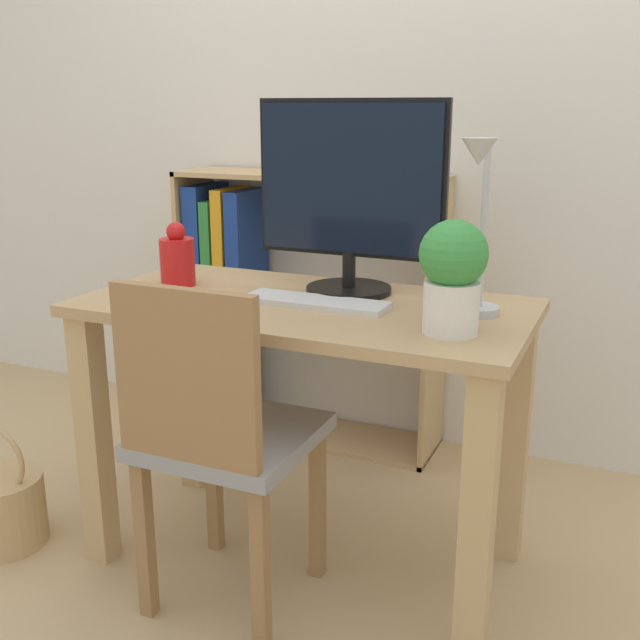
{
  "coord_description": "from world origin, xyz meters",
  "views": [
    {
      "loc": [
        0.8,
        -1.71,
        1.25
      ],
      "look_at": [
        0.0,
        0.1,
        0.68
      ],
      "focal_mm": 42.0,
      "sensor_mm": 36.0,
      "label": 1
    }
  ],
  "objects": [
    {
      "name": "ground_plane",
      "position": [
        0.0,
        0.0,
        0.0
      ],
      "size": [
        10.0,
        10.0,
        0.0
      ],
      "primitive_type": "plane",
      "color": "tan"
    },
    {
      "name": "desk",
      "position": [
        0.0,
        0.0,
        0.59
      ],
      "size": [
        1.16,
        0.59,
        0.75
      ],
      "color": "tan",
      "rests_on": "ground_plane"
    },
    {
      "name": "wall_back",
      "position": [
        0.0,
        0.93,
        1.3
      ],
      "size": [
        8.0,
        0.05,
        2.6
      ],
      "color": "silver",
      "rests_on": "ground_plane"
    },
    {
      "name": "keyboard",
      "position": [
        0.04,
        -0.02,
        0.76
      ],
      "size": [
        0.38,
        0.11,
        0.02
      ],
      "color": "silver",
      "rests_on": "desk"
    },
    {
      "name": "bookshelf",
      "position": [
        -0.55,
        0.76,
        0.52
      ],
      "size": [
        1.0,
        0.28,
        1.01
      ],
      "color": "tan",
      "rests_on": "ground_plane"
    },
    {
      "name": "basket",
      "position": [
        -0.84,
        -0.3,
        0.11
      ],
      "size": [
        0.24,
        0.24,
        0.38
      ],
      "color": "tan",
      "rests_on": "ground_plane"
    },
    {
      "name": "vase",
      "position": [
        -0.41,
        0.03,
        0.83
      ],
      "size": [
        0.1,
        0.1,
        0.18
      ],
      "color": "red",
      "rests_on": "desk"
    },
    {
      "name": "chair",
      "position": [
        -0.09,
        -0.29,
        0.49
      ],
      "size": [
        0.4,
        0.4,
        0.87
      ],
      "rotation": [
        0.0,
        0.0,
        0.07
      ],
      "color": "gray",
      "rests_on": "ground_plane"
    },
    {
      "name": "monitor",
      "position": [
        0.07,
        0.15,
        1.03
      ],
      "size": [
        0.52,
        0.23,
        0.51
      ],
      "color": "black",
      "rests_on": "desk"
    },
    {
      "name": "potted_plant",
      "position": [
        0.42,
        -0.12,
        0.89
      ],
      "size": [
        0.15,
        0.15,
        0.26
      ],
      "color": "silver",
      "rests_on": "desk"
    },
    {
      "name": "desk_lamp",
      "position": [
        0.44,
        0.01,
        1.01
      ],
      "size": [
        0.1,
        0.19,
        0.42
      ],
      "color": "#B7B7BC",
      "rests_on": "desk"
    }
  ]
}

